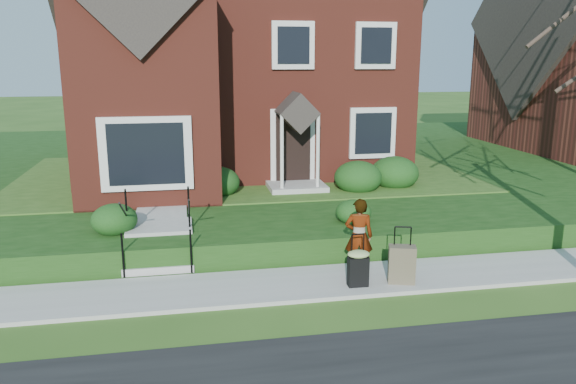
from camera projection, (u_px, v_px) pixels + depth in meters
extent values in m
plane|color=#2D5119|center=(291.00, 286.00, 10.71)|extent=(120.00, 120.00, 0.00)
cube|color=#9E9B93|center=(291.00, 284.00, 10.70)|extent=(60.00, 1.60, 0.08)
cube|color=#16370F|center=(339.00, 163.00, 21.78)|extent=(44.00, 20.00, 0.60)
cube|color=#9E9B93|center=(163.00, 198.00, 14.90)|extent=(1.20, 6.00, 0.06)
cube|color=maroon|center=(237.00, 86.00, 19.51)|extent=(10.00, 8.00, 5.40)
cube|color=maroon|center=(146.00, 96.00, 14.42)|extent=(3.60, 2.40, 5.40)
cube|color=silver|center=(147.00, 153.00, 13.62)|extent=(2.20, 0.30, 1.80)
cube|color=black|center=(293.00, 151.00, 16.22)|extent=(1.00, 0.12, 2.10)
cube|color=black|center=(373.00, 133.00, 16.56)|extent=(1.40, 0.10, 1.50)
cube|color=#9E9B93|center=(159.00, 269.00, 11.18)|extent=(1.40, 0.30, 0.15)
cube|color=#9E9B93|center=(159.00, 257.00, 11.43)|extent=(1.40, 0.30, 0.15)
cube|color=#9E9B93|center=(159.00, 245.00, 11.69)|extent=(1.40, 0.30, 0.15)
cube|color=#9E9B93|center=(159.00, 234.00, 11.94)|extent=(1.40, 0.30, 0.15)
cube|color=#9E9B93|center=(160.00, 226.00, 12.47)|extent=(1.40, 0.80, 0.15)
cylinder|color=black|center=(123.00, 256.00, 10.84)|extent=(0.04, 0.04, 0.90)
cylinder|color=black|center=(126.00, 210.00, 11.84)|extent=(0.04, 0.04, 0.90)
cylinder|color=black|center=(191.00, 251.00, 11.07)|extent=(0.04, 0.04, 0.90)
cylinder|color=black|center=(189.00, 207.00, 12.08)|extent=(0.04, 0.04, 0.90)
ellipsoid|color=#113811|center=(105.00, 183.00, 14.44)|extent=(1.47, 1.47, 1.03)
ellipsoid|color=#113811|center=(217.00, 179.00, 15.34)|extent=(1.23, 1.23, 0.86)
ellipsoid|color=#113811|center=(358.00, 174.00, 15.82)|extent=(1.34, 1.34, 0.94)
ellipsoid|color=#113811|center=(395.00, 170.00, 16.35)|extent=(1.40, 1.40, 0.98)
ellipsoid|color=#113811|center=(114.00, 216.00, 12.02)|extent=(0.98, 0.98, 0.69)
ellipsoid|color=#113811|center=(354.00, 210.00, 12.79)|extent=(0.81, 0.81, 0.57)
imported|color=#999999|center=(359.00, 236.00, 11.01)|extent=(0.63, 0.49, 1.52)
cube|color=black|center=(358.00, 271.00, 10.48)|extent=(0.38, 0.21, 0.57)
cylinder|color=black|center=(359.00, 235.00, 10.32)|extent=(0.23, 0.03, 0.03)
cylinder|color=black|center=(353.00, 247.00, 10.34)|extent=(0.02, 0.02, 0.43)
cylinder|color=black|center=(365.00, 246.00, 10.39)|extent=(0.02, 0.02, 0.43)
cylinder|color=black|center=(351.00, 285.00, 10.51)|extent=(0.04, 0.06, 0.06)
cylinder|color=black|center=(364.00, 284.00, 10.56)|extent=(0.04, 0.06, 0.06)
ellipsoid|color=#9CB768|center=(359.00, 254.00, 10.40)|extent=(0.42, 0.34, 0.13)
cube|color=brown|center=(402.00, 264.00, 10.62)|extent=(0.56, 0.42, 0.72)
cylinder|color=black|center=(404.00, 228.00, 10.46)|extent=(0.30, 0.11, 0.03)
cylinder|color=black|center=(395.00, 238.00, 10.47)|extent=(0.02, 0.02, 0.35)
cylinder|color=black|center=(411.00, 237.00, 10.52)|extent=(0.02, 0.02, 0.35)
cylinder|color=black|center=(392.00, 281.00, 10.67)|extent=(0.06, 0.07, 0.06)
cylinder|color=black|center=(410.00, 280.00, 10.73)|extent=(0.06, 0.07, 0.06)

